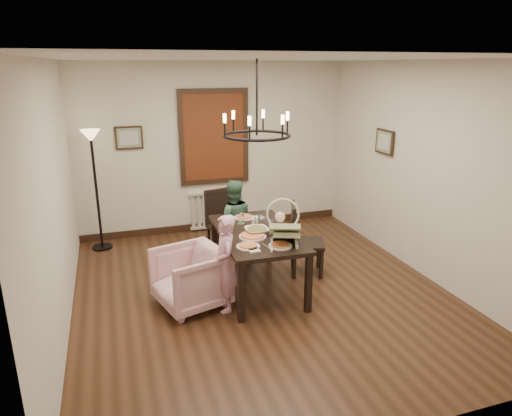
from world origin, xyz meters
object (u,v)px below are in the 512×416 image
armchair (191,278)px  elderly_woman (225,271)px  floor_lamp (97,192)px  baby_bouncer (284,228)px  drinking_glass (270,225)px  chair_right (307,239)px  chair_far (224,224)px  seated_man (233,229)px  dining_table (257,238)px

armchair → elderly_woman: 0.44m
floor_lamp → armchair: bearing=-65.4°
baby_bouncer → drinking_glass: bearing=112.8°
chair_right → baby_bouncer: bearing=156.9°
armchair → floor_lamp: size_ratio=0.43×
chair_far → baby_bouncer: baby_bouncer is taller
chair_right → chair_far: bearing=63.1°
elderly_woman → drinking_glass: 0.86m
floor_lamp → drinking_glass: bearing=-44.4°
chair_far → seated_man: seated_man is taller
dining_table → elderly_woman: (-0.51, -0.40, -0.20)m
baby_bouncer → dining_table: bearing=132.6°
armchair → baby_bouncer: bearing=60.4°
armchair → dining_table: bearing=86.6°
baby_bouncer → floor_lamp: size_ratio=0.31×
baby_bouncer → drinking_glass: size_ratio=4.04×
baby_bouncer → elderly_woman: bearing=-163.9°
seated_man → baby_bouncer: size_ratio=1.82×
chair_right → floor_lamp: floor_lamp is taller
elderly_woman → armchair: bearing=-115.0°
armchair → drinking_glass: 1.16m
armchair → seated_man: 1.34m
chair_right → baby_bouncer: 0.98m
floor_lamp → elderly_woman: bearing=-60.2°
seated_man → armchair: bearing=62.2°
chair_far → elderly_woman: 1.60m
seated_man → floor_lamp: bearing=-22.4°
dining_table → drinking_glass: size_ratio=12.03×
chair_right → armchair: bearing=122.8°
seated_man → floor_lamp: (-1.81, 1.13, 0.40)m
chair_far → armchair: size_ratio=1.28×
chair_right → seated_man: 1.09m
drinking_glass → floor_lamp: size_ratio=0.08×
elderly_woman → floor_lamp: (-1.37, 2.40, 0.42)m
armchair → drinking_glass: drinking_glass is taller
chair_far → drinking_glass: chair_far is taller
armchair → drinking_glass: size_ratio=5.61×
chair_far → baby_bouncer: 1.69m
dining_table → seated_man: 0.89m
dining_table → armchair: 0.96m
dining_table → chair_far: size_ratio=1.67×
baby_bouncer → drinking_glass: 0.45m
dining_table → floor_lamp: 2.75m
chair_right → elderly_woman: chair_right is taller
chair_right → drinking_glass: bearing=127.9°
dining_table → floor_lamp: (-1.88, 2.00, 0.23)m
armchair → chair_right: bearing=87.0°
chair_far → seated_man: 0.29m
chair_right → elderly_woman: (-1.29, -0.59, -0.02)m
chair_right → armchair: 1.71m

